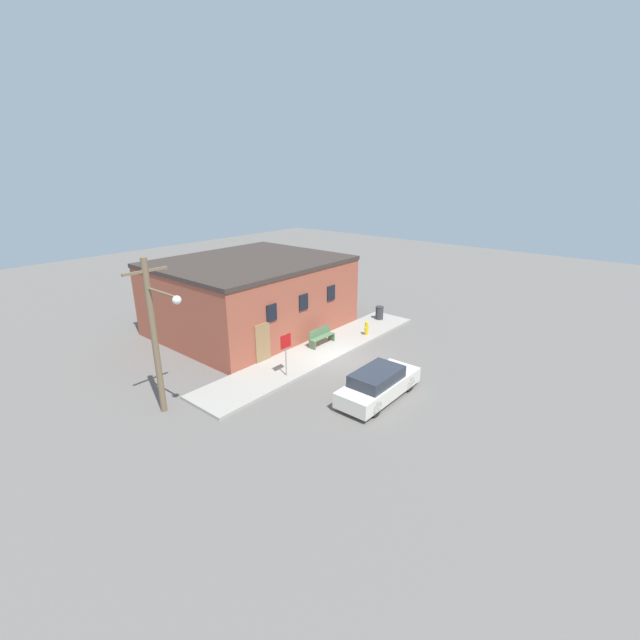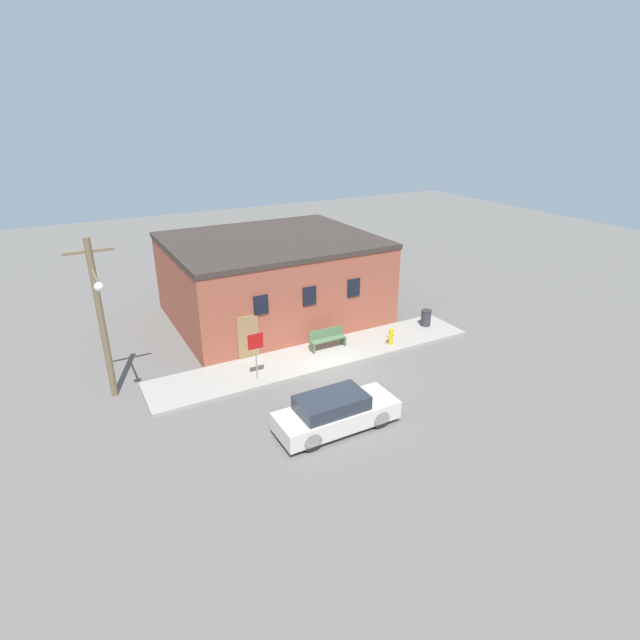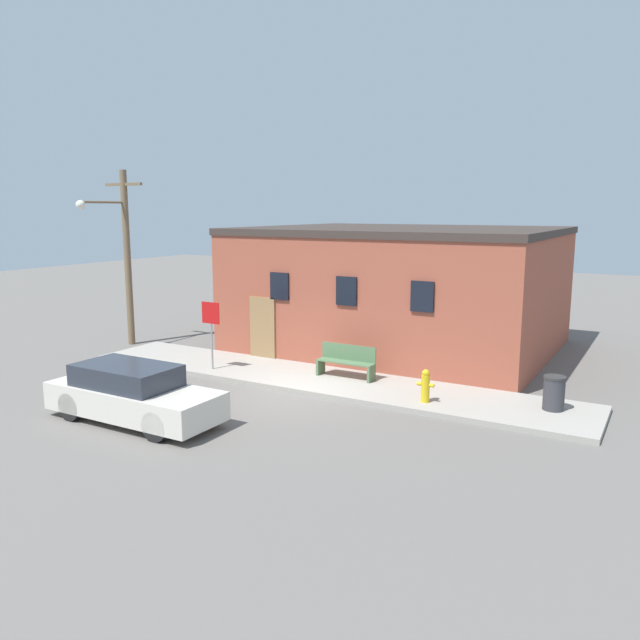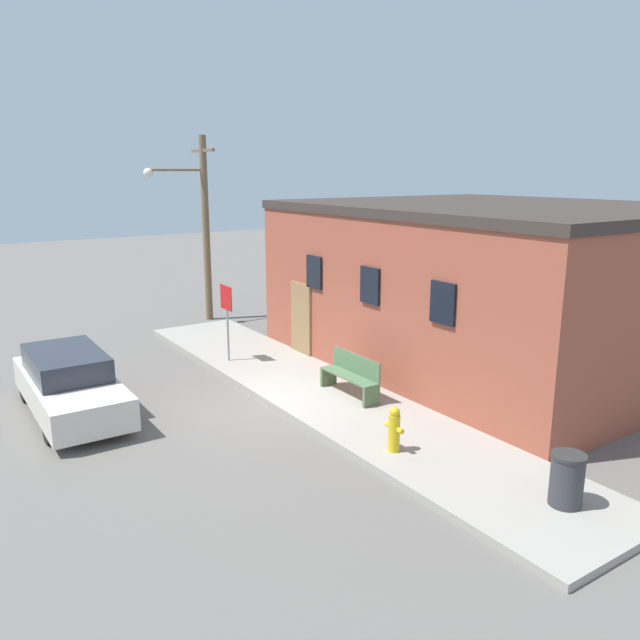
# 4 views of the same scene
# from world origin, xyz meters

# --- Properties ---
(ground_plane) EXTENTS (80.00, 80.00, 0.00)m
(ground_plane) POSITION_xyz_m (0.00, 0.00, 0.00)
(ground_plane) COLOR #66605B
(sidewalk) EXTENTS (15.83, 2.76, 0.14)m
(sidewalk) POSITION_xyz_m (0.00, 1.38, 0.07)
(sidewalk) COLOR #9E998E
(sidewalk) RESTS_ON ground
(brick_building) EXTENTS (10.71, 9.02, 4.46)m
(brick_building) POSITION_xyz_m (0.24, 7.21, 2.23)
(brick_building) COLOR #9E4C38
(brick_building) RESTS_ON ground
(fire_hydrant) EXTENTS (0.46, 0.22, 0.88)m
(fire_hydrant) POSITION_xyz_m (3.64, 0.69, 0.58)
(fire_hydrant) COLOR gold
(fire_hydrant) RESTS_ON sidewalk
(stop_sign) EXTENTS (0.67, 0.06, 2.13)m
(stop_sign) POSITION_xyz_m (-3.40, 0.60, 1.64)
(stop_sign) COLOR gray
(stop_sign) RESTS_ON sidewalk
(bench) EXTENTS (1.79, 0.44, 0.97)m
(bench) POSITION_xyz_m (0.72, 1.84, 0.63)
(bench) COLOR #4C6B47
(bench) RESTS_ON sidewalk
(trash_bin) EXTENTS (0.55, 0.55, 0.87)m
(trash_bin) POSITION_xyz_m (6.65, 1.69, 0.58)
(trash_bin) COLOR #333338
(trash_bin) RESTS_ON sidewalk
(utility_pole) EXTENTS (1.80, 2.26, 6.53)m
(utility_pole) POSITION_xyz_m (-8.89, 2.30, 3.57)
(utility_pole) COLOR brown
(utility_pole) RESTS_ON ground
(parked_car) EXTENTS (4.55, 1.67, 1.39)m
(parked_car) POSITION_xyz_m (-2.17, -3.87, 0.68)
(parked_car) COLOR black
(parked_car) RESTS_ON ground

